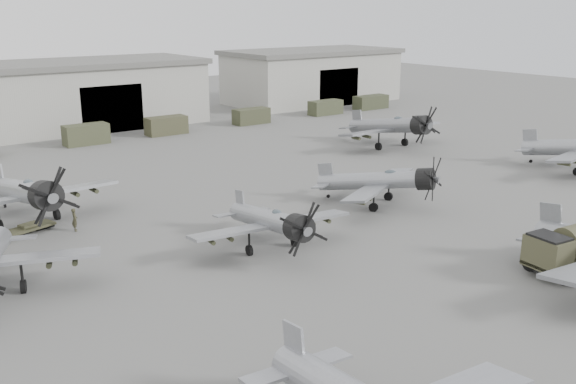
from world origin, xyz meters
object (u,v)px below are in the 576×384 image
at_px(aircraft_mid_1, 273,222).
at_px(aircraft_mid_2, 383,181).
at_px(aircraft_far_1, 394,126).
at_px(aircraft_far_0, 27,193).
at_px(tug_trailer, 1,236).
at_px(ground_crew, 75,220).

bearing_deg(aircraft_mid_1, aircraft_mid_2, 19.95).
height_order(aircraft_mid_2, aircraft_far_1, aircraft_far_1).
relative_size(aircraft_far_0, tug_trailer, 2.22).
relative_size(aircraft_far_0, ground_crew, 8.14).
bearing_deg(aircraft_far_0, aircraft_far_1, 1.14).
xyz_separation_m(aircraft_far_1, ground_crew, (-38.61, -6.28, -1.67)).
bearing_deg(aircraft_mid_1, aircraft_far_1, 38.80).
bearing_deg(tug_trailer, ground_crew, -26.00).
relative_size(aircraft_mid_1, tug_trailer, 1.83).
distance_m(aircraft_mid_1, ground_crew, 14.81).
bearing_deg(aircraft_far_1, aircraft_mid_2, -136.70).
xyz_separation_m(aircraft_mid_1, aircraft_far_0, (-11.26, 14.85, 0.45)).
relative_size(tug_trailer, ground_crew, 3.67).
distance_m(aircraft_far_0, ground_crew, 4.21).
xyz_separation_m(aircraft_mid_2, tug_trailer, (-26.69, 9.68, -1.61)).
height_order(aircraft_far_0, tug_trailer, aircraft_far_0).
height_order(aircraft_far_1, ground_crew, aircraft_far_1).
distance_m(aircraft_mid_2, aircraft_far_0, 26.94).
bearing_deg(aircraft_mid_2, ground_crew, 133.23).
distance_m(aircraft_mid_1, aircraft_mid_2, 13.16).
relative_size(aircraft_mid_2, aircraft_far_1, 0.81).
relative_size(aircraft_mid_1, aircraft_far_1, 0.82).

